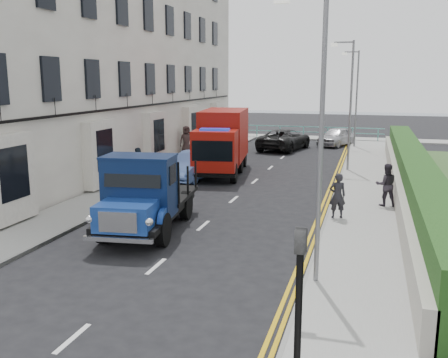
% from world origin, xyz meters
% --- Properties ---
extents(ground, '(120.00, 120.00, 0.00)m').
position_xyz_m(ground, '(0.00, 0.00, 0.00)').
color(ground, black).
rests_on(ground, ground).
extents(pavement_west, '(2.40, 38.00, 0.12)m').
position_xyz_m(pavement_west, '(-5.20, 9.00, 0.06)').
color(pavement_west, gray).
rests_on(pavement_west, ground).
extents(pavement_east, '(2.60, 38.00, 0.12)m').
position_xyz_m(pavement_east, '(5.30, 9.00, 0.06)').
color(pavement_east, gray).
rests_on(pavement_east, ground).
extents(promenade, '(30.00, 2.50, 0.12)m').
position_xyz_m(promenade, '(0.00, 29.00, 0.06)').
color(promenade, gray).
rests_on(promenade, ground).
extents(sea_plane, '(120.00, 120.00, 0.00)m').
position_xyz_m(sea_plane, '(0.00, 60.00, 0.00)').
color(sea_plane, slate).
rests_on(sea_plane, ground).
extents(terrace_west, '(6.31, 30.20, 14.25)m').
position_xyz_m(terrace_west, '(-9.47, 13.00, 7.17)').
color(terrace_west, silver).
rests_on(terrace_west, ground).
extents(garden_east, '(1.45, 28.00, 1.75)m').
position_xyz_m(garden_east, '(7.21, 9.00, 0.90)').
color(garden_east, '#B2AD9E').
rests_on(garden_east, ground).
extents(seafront_railing, '(13.00, 0.08, 1.11)m').
position_xyz_m(seafront_railing, '(0.00, 28.20, 0.58)').
color(seafront_railing, '#59B2A5').
rests_on(seafront_railing, ground).
extents(lamp_near, '(1.23, 0.18, 7.00)m').
position_xyz_m(lamp_near, '(4.18, -2.00, 4.00)').
color(lamp_near, slate).
rests_on(lamp_near, ground).
extents(lamp_mid, '(1.23, 0.18, 7.00)m').
position_xyz_m(lamp_mid, '(4.18, 14.00, 4.00)').
color(lamp_mid, slate).
rests_on(lamp_mid, ground).
extents(lamp_far, '(1.23, 0.18, 7.00)m').
position_xyz_m(lamp_far, '(4.18, 24.00, 4.00)').
color(lamp_far, slate).
rests_on(lamp_far, ground).
extents(traffic_signal, '(0.16, 0.20, 3.10)m').
position_xyz_m(traffic_signal, '(4.60, -7.50, 2.07)').
color(traffic_signal, black).
rests_on(traffic_signal, ground).
extents(bedford_lorry, '(2.82, 5.73, 2.61)m').
position_xyz_m(bedford_lorry, '(-1.55, 0.44, 1.20)').
color(bedford_lorry, black).
rests_on(bedford_lorry, ground).
extents(red_lorry, '(3.08, 6.66, 3.36)m').
position_xyz_m(red_lorry, '(-2.19, 11.69, 1.79)').
color(red_lorry, black).
rests_on(red_lorry, ground).
extents(parked_car_front, '(1.71, 3.82, 1.27)m').
position_xyz_m(parked_car_front, '(-2.60, 2.91, 0.64)').
color(parked_car_front, black).
rests_on(parked_car_front, ground).
extents(parked_car_mid, '(1.98, 4.38, 1.39)m').
position_xyz_m(parked_car_mid, '(-3.11, 9.65, 0.70)').
color(parked_car_mid, '#5B7BC5').
rests_on(parked_car_mid, ground).
extents(parked_car_rear, '(1.90, 4.52, 1.30)m').
position_xyz_m(parked_car_rear, '(-3.31, 15.80, 0.65)').
color(parked_car_rear, '#BBBCC0').
rests_on(parked_car_rear, ground).
extents(seafront_car_left, '(3.54, 5.81, 1.51)m').
position_xyz_m(seafront_car_left, '(-0.50, 21.62, 0.75)').
color(seafront_car_left, black).
rests_on(seafront_car_left, ground).
extents(seafront_car_right, '(2.99, 4.43, 1.40)m').
position_xyz_m(seafront_car_right, '(2.93, 24.90, 0.70)').
color(seafront_car_right, '#B2B0B6').
rests_on(seafront_car_right, ground).
extents(pedestrian_east_near, '(0.69, 0.55, 1.63)m').
position_xyz_m(pedestrian_east_near, '(4.40, 3.92, 0.93)').
color(pedestrian_east_near, black).
rests_on(pedestrian_east_near, pavement_east).
extents(pedestrian_east_far, '(0.92, 0.78, 1.67)m').
position_xyz_m(pedestrian_east_far, '(6.10, 6.24, 0.96)').
color(pedestrian_east_far, '#2F2832').
rests_on(pedestrian_east_far, pavement_east).
extents(pedestrian_west_near, '(1.12, 1.11, 1.90)m').
position_xyz_m(pedestrian_west_near, '(-4.47, 6.23, 1.07)').
color(pedestrian_west_near, '#19222D').
rests_on(pedestrian_west_near, pavement_west).
extents(pedestrian_west_far, '(1.11, 1.07, 1.92)m').
position_xyz_m(pedestrian_west_far, '(-6.00, 16.32, 1.08)').
color(pedestrian_west_far, '#372928').
rests_on(pedestrian_west_far, pavement_west).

